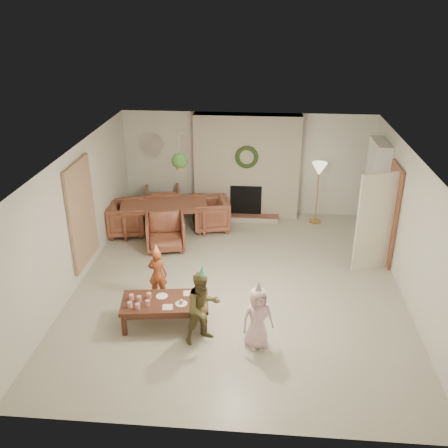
# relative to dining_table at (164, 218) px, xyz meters

# --- Properties ---
(floor) EXTENTS (7.00, 7.00, 0.00)m
(floor) POSITION_rel_dining_table_xyz_m (1.82, -2.16, -0.34)
(floor) COLOR #B7B29E
(floor) RESTS_ON ground
(ceiling) EXTENTS (7.00, 7.00, 0.00)m
(ceiling) POSITION_rel_dining_table_xyz_m (1.82, -2.16, 2.16)
(ceiling) COLOR white
(ceiling) RESTS_ON wall_back
(wall_back) EXTENTS (7.00, 0.00, 7.00)m
(wall_back) POSITION_rel_dining_table_xyz_m (1.82, 1.34, 0.91)
(wall_back) COLOR silver
(wall_back) RESTS_ON floor
(wall_front) EXTENTS (7.00, 0.00, 7.00)m
(wall_front) POSITION_rel_dining_table_xyz_m (1.82, -5.66, 0.91)
(wall_front) COLOR silver
(wall_front) RESTS_ON floor
(wall_left) EXTENTS (0.00, 7.00, 7.00)m
(wall_left) POSITION_rel_dining_table_xyz_m (-1.18, -2.16, 0.91)
(wall_left) COLOR silver
(wall_left) RESTS_ON floor
(wall_right) EXTENTS (0.00, 7.00, 7.00)m
(wall_right) POSITION_rel_dining_table_xyz_m (4.82, -2.16, 0.91)
(wall_right) COLOR silver
(wall_right) RESTS_ON floor
(fireplace_mass) EXTENTS (2.50, 0.40, 2.50)m
(fireplace_mass) POSITION_rel_dining_table_xyz_m (1.82, 1.14, 0.91)
(fireplace_mass) COLOR #541716
(fireplace_mass) RESTS_ON floor
(fireplace_hearth) EXTENTS (1.60, 0.30, 0.12)m
(fireplace_hearth) POSITION_rel_dining_table_xyz_m (1.82, 0.79, -0.28)
(fireplace_hearth) COLOR maroon
(fireplace_hearth) RESTS_ON floor
(fireplace_firebox) EXTENTS (0.75, 0.12, 0.75)m
(fireplace_firebox) POSITION_rel_dining_table_xyz_m (1.82, 0.96, 0.11)
(fireplace_firebox) COLOR black
(fireplace_firebox) RESTS_ON floor
(fireplace_wreath) EXTENTS (0.54, 0.10, 0.54)m
(fireplace_wreath) POSITION_rel_dining_table_xyz_m (1.82, 0.91, 1.21)
(fireplace_wreath) COLOR #1F3915
(fireplace_wreath) RESTS_ON fireplace_mass
(floor_lamp_base) EXTENTS (0.28, 0.28, 0.03)m
(floor_lamp_base) POSITION_rel_dining_table_xyz_m (3.51, 0.84, -0.33)
(floor_lamp_base) COLOR gold
(floor_lamp_base) RESTS_ON floor
(floor_lamp_post) EXTENTS (0.03, 0.03, 1.33)m
(floor_lamp_post) POSITION_rel_dining_table_xyz_m (3.51, 0.84, 0.35)
(floor_lamp_post) COLOR gold
(floor_lamp_post) RESTS_ON floor
(floor_lamp_shade) EXTENTS (0.36, 0.36, 0.30)m
(floor_lamp_shade) POSITION_rel_dining_table_xyz_m (3.51, 0.84, 0.99)
(floor_lamp_shade) COLOR beige
(floor_lamp_shade) RESTS_ON floor_lamp_post
(bookshelf_carcass) EXTENTS (0.30, 1.00, 2.20)m
(bookshelf_carcass) POSITION_rel_dining_table_xyz_m (4.66, 0.14, 0.76)
(bookshelf_carcass) COLOR white
(bookshelf_carcass) RESTS_ON floor
(bookshelf_shelf_a) EXTENTS (0.30, 0.92, 0.03)m
(bookshelf_shelf_a) POSITION_rel_dining_table_xyz_m (4.64, 0.14, 0.11)
(bookshelf_shelf_a) COLOR white
(bookshelf_shelf_a) RESTS_ON bookshelf_carcass
(bookshelf_shelf_b) EXTENTS (0.30, 0.92, 0.03)m
(bookshelf_shelf_b) POSITION_rel_dining_table_xyz_m (4.64, 0.14, 0.51)
(bookshelf_shelf_b) COLOR white
(bookshelf_shelf_b) RESTS_ON bookshelf_carcass
(bookshelf_shelf_c) EXTENTS (0.30, 0.92, 0.03)m
(bookshelf_shelf_c) POSITION_rel_dining_table_xyz_m (4.64, 0.14, 0.91)
(bookshelf_shelf_c) COLOR white
(bookshelf_shelf_c) RESTS_ON bookshelf_carcass
(bookshelf_shelf_d) EXTENTS (0.30, 0.92, 0.03)m
(bookshelf_shelf_d) POSITION_rel_dining_table_xyz_m (4.64, 0.14, 1.31)
(bookshelf_shelf_d) COLOR white
(bookshelf_shelf_d) RESTS_ON bookshelf_carcass
(books_row_lower) EXTENTS (0.20, 0.40, 0.24)m
(books_row_lower) POSITION_rel_dining_table_xyz_m (4.62, -0.01, 0.25)
(books_row_lower) COLOR #97391B
(books_row_lower) RESTS_ON bookshelf_shelf_a
(books_row_mid) EXTENTS (0.20, 0.44, 0.24)m
(books_row_mid) POSITION_rel_dining_table_xyz_m (4.62, 0.19, 0.65)
(books_row_mid) COLOR #2A3F9A
(books_row_mid) RESTS_ON bookshelf_shelf_b
(books_row_upper) EXTENTS (0.20, 0.36, 0.22)m
(books_row_upper) POSITION_rel_dining_table_xyz_m (4.62, 0.04, 1.04)
(books_row_upper) COLOR gold
(books_row_upper) RESTS_ON bookshelf_shelf_c
(door_frame) EXTENTS (0.05, 0.86, 2.04)m
(door_frame) POSITION_rel_dining_table_xyz_m (4.78, -0.96, 0.68)
(door_frame) COLOR brown
(door_frame) RESTS_ON floor
(door_leaf) EXTENTS (0.77, 0.32, 2.00)m
(door_leaf) POSITION_rel_dining_table_xyz_m (4.40, -1.34, 0.66)
(door_leaf) COLOR beige
(door_leaf) RESTS_ON floor
(curtain_panel) EXTENTS (0.06, 1.20, 2.00)m
(curtain_panel) POSITION_rel_dining_table_xyz_m (-1.14, -1.96, 0.91)
(curtain_panel) COLOR tan
(curtain_panel) RESTS_ON wall_left
(dining_table) EXTENTS (2.13, 1.48, 0.68)m
(dining_table) POSITION_rel_dining_table_xyz_m (0.00, 0.00, 0.00)
(dining_table) COLOR brown
(dining_table) RESTS_ON floor
(dining_chair_near) EXTENTS (0.97, 0.99, 0.75)m
(dining_chair_near) POSITION_rel_dining_table_xyz_m (0.19, -0.83, 0.04)
(dining_chair_near) COLOR brown
(dining_chair_near) RESTS_ON floor
(dining_chair_far) EXTENTS (0.97, 0.99, 0.75)m
(dining_chair_far) POSITION_rel_dining_table_xyz_m (-0.19, 0.83, 0.04)
(dining_chair_far) COLOR brown
(dining_chair_far) RESTS_ON floor
(dining_chair_left) EXTENTS (0.99, 0.97, 0.75)m
(dining_chair_left) POSITION_rel_dining_table_xyz_m (-0.83, -0.19, 0.04)
(dining_chair_left) COLOR brown
(dining_chair_left) RESTS_ON floor
(dining_chair_right) EXTENTS (0.99, 0.97, 0.75)m
(dining_chair_right) POSITION_rel_dining_table_xyz_m (1.04, 0.23, 0.04)
(dining_chair_right) COLOR brown
(dining_chair_right) RESTS_ON floor
(hanging_plant_cord) EXTENTS (0.01, 0.01, 0.70)m
(hanging_plant_cord) POSITION_rel_dining_table_xyz_m (0.52, -0.66, 1.81)
(hanging_plant_cord) COLOR tan
(hanging_plant_cord) RESTS_ON ceiling
(hanging_plant_pot) EXTENTS (0.16, 0.16, 0.12)m
(hanging_plant_pot) POSITION_rel_dining_table_xyz_m (0.52, -0.66, 1.46)
(hanging_plant_pot) COLOR brown
(hanging_plant_pot) RESTS_ON hanging_plant_cord
(hanging_plant_foliage) EXTENTS (0.32, 0.32, 0.32)m
(hanging_plant_foliage) POSITION_rel_dining_table_xyz_m (0.52, -0.66, 1.58)
(hanging_plant_foliage) COLOR #27521B
(hanging_plant_foliage) RESTS_ON hanging_plant_pot
(coffee_table_top) EXTENTS (1.49, 0.89, 0.07)m
(coffee_table_top) POSITION_rel_dining_table_xyz_m (0.70, -3.49, 0.06)
(coffee_table_top) COLOR #4E281A
(coffee_table_top) RESTS_ON floor
(coffee_table_apron) EXTENTS (1.37, 0.77, 0.09)m
(coffee_table_apron) POSITION_rel_dining_table_xyz_m (0.70, -3.49, -0.02)
(coffee_table_apron) COLOR #4E281A
(coffee_table_apron) RESTS_ON floor
(coffee_leg_fl) EXTENTS (0.09, 0.09, 0.37)m
(coffee_leg_fl) POSITION_rel_dining_table_xyz_m (0.11, -3.86, -0.16)
(coffee_leg_fl) COLOR #4E281A
(coffee_leg_fl) RESTS_ON floor
(coffee_leg_fr) EXTENTS (0.09, 0.09, 0.37)m
(coffee_leg_fr) POSITION_rel_dining_table_xyz_m (1.37, -3.69, -0.16)
(coffee_leg_fr) COLOR #4E281A
(coffee_leg_fr) RESTS_ON floor
(coffee_leg_bl) EXTENTS (0.09, 0.09, 0.37)m
(coffee_leg_bl) POSITION_rel_dining_table_xyz_m (0.03, -3.29, -0.16)
(coffee_leg_bl) COLOR #4E281A
(coffee_leg_bl) RESTS_ON floor
(coffee_leg_br) EXTENTS (0.09, 0.09, 0.37)m
(coffee_leg_br) POSITION_rel_dining_table_xyz_m (1.30, -3.12, -0.16)
(coffee_leg_br) COLOR #4E281A
(coffee_leg_br) RESTS_ON floor
(cup_a) EXTENTS (0.09, 0.09, 0.10)m
(cup_a) POSITION_rel_dining_table_xyz_m (0.19, -3.72, 0.14)
(cup_a) COLOR white
(cup_a) RESTS_ON coffee_table_top
(cup_b) EXTENTS (0.09, 0.09, 0.10)m
(cup_b) POSITION_rel_dining_table_xyz_m (0.16, -3.51, 0.14)
(cup_b) COLOR white
(cup_b) RESTS_ON coffee_table_top
(cup_c) EXTENTS (0.09, 0.09, 0.10)m
(cup_c) POSITION_rel_dining_table_xyz_m (0.32, -3.76, 0.14)
(cup_c) COLOR white
(cup_c) RESTS_ON coffee_table_top
(cup_d) EXTENTS (0.09, 0.09, 0.10)m
(cup_d) POSITION_rel_dining_table_xyz_m (0.29, -3.54, 0.14)
(cup_d) COLOR white
(cup_d) RESTS_ON coffee_table_top
(cup_e) EXTENTS (0.09, 0.09, 0.10)m
(cup_e) POSITION_rel_dining_table_xyz_m (0.46, -3.65, 0.14)
(cup_e) COLOR white
(cup_e) RESTS_ON coffee_table_top
(cup_f) EXTENTS (0.09, 0.09, 0.10)m
(cup_f) POSITION_rel_dining_table_xyz_m (0.43, -3.44, 0.14)
(cup_f) COLOR white
(cup_f) RESTS_ON coffee_table_top
(plate_a) EXTENTS (0.22, 0.22, 0.01)m
(plate_a) POSITION_rel_dining_table_xyz_m (0.63, -3.37, 0.10)
(plate_a) COLOR white
(plate_a) RESTS_ON coffee_table_top
(plate_b) EXTENTS (0.22, 0.22, 0.01)m
(plate_b) POSITION_rel_dining_table_xyz_m (0.98, -3.56, 0.10)
(plate_b) COLOR white
(plate_b) RESTS_ON coffee_table_top
(plate_c) EXTENTS (0.22, 0.22, 0.01)m
(plate_c) POSITION_rel_dining_table_xyz_m (1.17, -3.31, 0.10)
(plate_c) COLOR white
(plate_c) RESTS_ON coffee_table_top
(food_scoop) EXTENTS (0.09, 0.09, 0.08)m
(food_scoop) POSITION_rel_dining_table_xyz_m (0.98, -3.56, 0.14)
(food_scoop) COLOR tan
(food_scoop) RESTS_ON plate_b
(napkin_left) EXTENTS (0.18, 0.18, 0.01)m
(napkin_left) POSITION_rel_dining_table_xyz_m (0.78, -3.67, 0.10)
(napkin_left) COLOR #E4A8AF
(napkin_left) RESTS_ON coffee_table_top
(napkin_right) EXTENTS (0.18, 0.18, 0.01)m
(napkin_right) POSITION_rel_dining_table_xyz_m (1.05, -3.24, 0.10)
(napkin_right) COLOR #E4A8AF
(napkin_right) RESTS_ON coffee_table_top
(child_red) EXTENTS (0.36, 0.25, 0.95)m
(child_red) POSITION_rel_dining_table_xyz_m (0.42, -2.73, 0.13)
(child_red) COLOR #A34723
(child_red) RESTS_ON floor
(party_hat_red) EXTENTS (0.17, 0.17, 0.18)m
(party_hat_red) POSITION_rel_dining_table_xyz_m (0.42, -2.73, 0.65)
(party_hat_red) COLOR #F9EC53
(party_hat_red) RESTS_ON child_red
(child_plaid) EXTENTS (0.74, 0.71, 1.20)m
(child_plaid) POSITION_rel_dining_table_xyz_m (1.38, -3.88, 0.26)
(child_plaid) COLOR brown
(child_plaid) RESTS_ON floor
(party_hat_plaid) EXTENTS (0.17, 0.17, 0.20)m
(party_hat_plaid) POSITION_rel_dining_table_xyz_m (1.38, -3.88, 0.91)
(party_hat_plaid) COLOR #53C36B
(party_hat_plaid) RESTS_ON child_plaid
(child_pink) EXTENTS (0.59, 0.49, 1.02)m
(child_pink) POSITION_rel_dining_table_xyz_m (2.22, -3.94, 0.17)
(child_pink) COLOR #F7C5D4
(child_pink) RESTS_ON floor
(party_hat_pink) EXTENTS (0.16, 0.16, 0.18)m
(party_hat_pink) POSITION_rel_dining_table_xyz_m (2.22, -3.94, 0.72)
(party_hat_pink) COLOR #A9ABB0
(party_hat_pink) RESTS_ON child_pink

